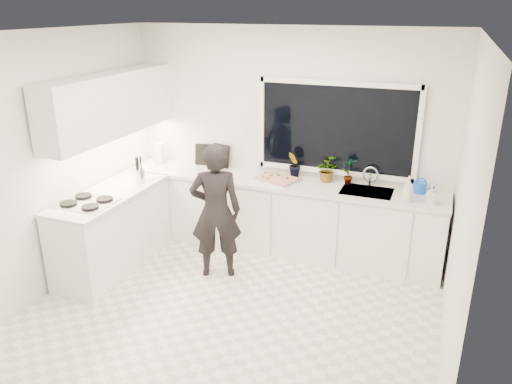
% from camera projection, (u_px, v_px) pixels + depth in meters
% --- Properties ---
extents(floor, '(4.00, 3.50, 0.02)m').
position_uv_depth(floor, '(233.00, 310.00, 5.10)').
color(floor, beige).
rests_on(floor, ground).
extents(wall_back, '(4.00, 0.02, 2.70)m').
position_uv_depth(wall_back, '(288.00, 140.00, 6.16)').
color(wall_back, white).
rests_on(wall_back, ground).
extents(wall_left, '(0.02, 3.50, 2.70)m').
position_uv_depth(wall_left, '(57.00, 162.00, 5.30)').
color(wall_left, white).
rests_on(wall_left, ground).
extents(wall_right, '(0.02, 3.50, 2.70)m').
position_uv_depth(wall_right, '(463.00, 215.00, 3.95)').
color(wall_right, white).
rests_on(wall_right, ground).
extents(ceiling, '(4.00, 3.50, 0.02)m').
position_uv_depth(ceiling, '(228.00, 31.00, 4.14)').
color(ceiling, white).
rests_on(ceiling, wall_back).
extents(window, '(1.80, 0.02, 1.00)m').
position_uv_depth(window, '(336.00, 129.00, 5.86)').
color(window, black).
rests_on(window, wall_back).
extents(base_cabinets_back, '(3.92, 0.58, 0.88)m').
position_uv_depth(base_cabinets_back, '(279.00, 217.00, 6.21)').
color(base_cabinets_back, white).
rests_on(base_cabinets_back, floor).
extents(base_cabinets_left, '(0.58, 1.60, 0.88)m').
position_uv_depth(base_cabinets_left, '(113.00, 231.00, 5.81)').
color(base_cabinets_left, white).
rests_on(base_cabinets_left, floor).
extents(countertop_back, '(3.94, 0.62, 0.04)m').
position_uv_depth(countertop_back, '(279.00, 182.00, 6.04)').
color(countertop_back, silver).
rests_on(countertop_back, base_cabinets_back).
extents(countertop_left, '(0.62, 1.60, 0.04)m').
position_uv_depth(countertop_left, '(109.00, 194.00, 5.65)').
color(countertop_left, silver).
rests_on(countertop_left, base_cabinets_left).
extents(upper_cabinets, '(0.34, 2.10, 0.70)m').
position_uv_depth(upper_cabinets, '(110.00, 105.00, 5.66)').
color(upper_cabinets, white).
rests_on(upper_cabinets, wall_left).
extents(sink, '(0.58, 0.42, 0.14)m').
position_uv_depth(sink, '(366.00, 195.00, 5.70)').
color(sink, silver).
rests_on(sink, countertop_back).
extents(faucet, '(0.03, 0.03, 0.22)m').
position_uv_depth(faucet, '(370.00, 177.00, 5.82)').
color(faucet, silver).
rests_on(faucet, countertop_back).
extents(stovetop, '(0.56, 0.48, 0.03)m').
position_uv_depth(stovetop, '(87.00, 202.00, 5.34)').
color(stovetop, black).
rests_on(stovetop, countertop_left).
extents(person, '(0.67, 0.57, 1.55)m').
position_uv_depth(person, '(216.00, 211.00, 5.50)').
color(person, black).
rests_on(person, floor).
extents(pizza_tray, '(0.60, 0.51, 0.03)m').
position_uv_depth(pizza_tray, '(277.00, 180.00, 6.01)').
color(pizza_tray, silver).
rests_on(pizza_tray, countertop_back).
extents(pizza, '(0.54, 0.45, 0.01)m').
position_uv_depth(pizza, '(277.00, 178.00, 6.01)').
color(pizza, '#BF3F19').
rests_on(pizza, pizza_tray).
extents(watering_can, '(0.16, 0.16, 0.13)m').
position_uv_depth(watering_can, '(420.00, 187.00, 5.61)').
color(watering_can, blue).
rests_on(watering_can, countertop_back).
extents(paper_towel_roll, '(0.14, 0.14, 0.26)m').
position_uv_depth(paper_towel_roll, '(160.00, 154.00, 6.66)').
color(paper_towel_roll, silver).
rests_on(paper_towel_roll, countertop_back).
extents(knife_block, '(0.14, 0.12, 0.22)m').
position_uv_depth(knife_block, '(218.00, 161.00, 6.42)').
color(knife_block, '#8F6242').
rests_on(knife_block, countertop_back).
extents(utensil_crock, '(0.15, 0.15, 0.16)m').
position_uv_depth(utensil_crock, '(140.00, 175.00, 5.96)').
color(utensil_crock, '#B4B4B8').
rests_on(utensil_crock, countertop_left).
extents(picture_frame_large, '(0.22, 0.06, 0.28)m').
position_uv_depth(picture_frame_large, '(203.00, 154.00, 6.58)').
color(picture_frame_large, black).
rests_on(picture_frame_large, countertop_back).
extents(picture_frame_small, '(0.25, 0.07, 0.30)m').
position_uv_depth(picture_frame_small, '(221.00, 156.00, 6.49)').
color(picture_frame_small, black).
rests_on(picture_frame_small, countertop_back).
extents(herb_plants, '(0.86, 0.35, 0.33)m').
position_uv_depth(herb_plants, '(322.00, 169.00, 5.96)').
color(herb_plants, '#26662D').
rests_on(herb_plants, countertop_back).
extents(soap_bottles, '(0.34, 0.11, 0.27)m').
position_uv_depth(soap_bottles, '(417.00, 191.00, 5.33)').
color(soap_bottles, '#D8BF66').
rests_on(soap_bottles, countertop_back).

